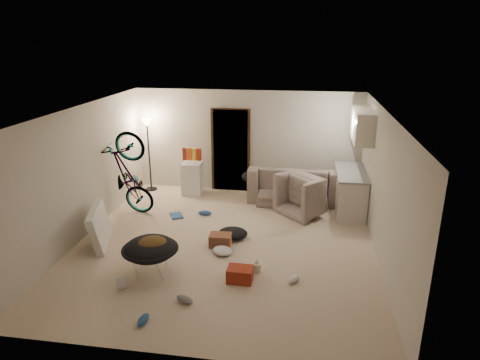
# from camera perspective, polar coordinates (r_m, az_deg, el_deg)

# --- Properties ---
(floor) EXTENTS (5.50, 6.00, 0.02)m
(floor) POSITION_cam_1_polar(r_m,az_deg,el_deg) (8.14, -2.03, -8.57)
(floor) COLOR beige
(floor) RESTS_ON ground
(ceiling) EXTENTS (5.50, 6.00, 0.02)m
(ceiling) POSITION_cam_1_polar(r_m,az_deg,el_deg) (7.33, -2.25, 9.21)
(ceiling) COLOR white
(ceiling) RESTS_ON wall_back
(wall_back) EXTENTS (5.50, 0.02, 2.50)m
(wall_back) POSITION_cam_1_polar(r_m,az_deg,el_deg) (10.50, 0.95, 5.13)
(wall_back) COLOR beige
(wall_back) RESTS_ON floor
(wall_front) EXTENTS (5.50, 0.02, 2.50)m
(wall_front) POSITION_cam_1_polar(r_m,az_deg,el_deg) (4.98, -8.76, -11.33)
(wall_front) COLOR beige
(wall_front) RESTS_ON floor
(wall_left) EXTENTS (0.02, 6.00, 2.50)m
(wall_left) POSITION_cam_1_polar(r_m,az_deg,el_deg) (8.58, -20.55, 0.77)
(wall_left) COLOR beige
(wall_left) RESTS_ON floor
(wall_right) EXTENTS (0.02, 6.00, 2.50)m
(wall_right) POSITION_cam_1_polar(r_m,az_deg,el_deg) (7.64, 18.64, -1.16)
(wall_right) COLOR beige
(wall_right) RESTS_ON floor
(doorway) EXTENTS (0.85, 0.10, 2.04)m
(doorway) POSITION_cam_1_polar(r_m,az_deg,el_deg) (10.58, -1.24, 3.94)
(doorway) COLOR black
(doorway) RESTS_ON floor
(door_trim) EXTENTS (0.97, 0.04, 2.10)m
(door_trim) POSITION_cam_1_polar(r_m,az_deg,el_deg) (10.55, -1.26, 3.90)
(door_trim) COLOR #352212
(door_trim) RESTS_ON floor
(floor_lamp) EXTENTS (0.28, 0.28, 1.81)m
(floor_lamp) POSITION_cam_1_polar(r_m,az_deg,el_deg) (10.73, -12.17, 5.32)
(floor_lamp) COLOR black
(floor_lamp) RESTS_ON floor
(kitchen_counter) EXTENTS (0.60, 1.50, 0.88)m
(kitchen_counter) POSITION_cam_1_polar(r_m,az_deg,el_deg) (9.73, 14.42, -1.58)
(kitchen_counter) COLOR beige
(kitchen_counter) RESTS_ON floor
(counter_top) EXTENTS (0.64, 1.54, 0.04)m
(counter_top) POSITION_cam_1_polar(r_m,az_deg,el_deg) (9.59, 14.64, 0.99)
(counter_top) COLOR gray
(counter_top) RESTS_ON kitchen_counter
(kitchen_uppers) EXTENTS (0.38, 1.40, 0.65)m
(kitchen_uppers) POSITION_cam_1_polar(r_m,az_deg,el_deg) (9.34, 15.96, 7.09)
(kitchen_uppers) COLOR beige
(kitchen_uppers) RESTS_ON wall_right
(sofa) EXTENTS (2.09, 0.84, 0.61)m
(sofa) POSITION_cam_1_polar(r_m,az_deg,el_deg) (10.15, 7.12, -1.09)
(sofa) COLOR #394039
(sofa) RESTS_ON floor
(armchair) EXTENTS (1.34, 1.33, 0.65)m
(armchair) POSITION_cam_1_polar(r_m,az_deg,el_deg) (9.56, 9.31, -2.32)
(armchair) COLOR #394039
(armchair) RESTS_ON floor
(bicycle) EXTENTS (1.99, 1.02, 1.11)m
(bicycle) POSITION_cam_1_polar(r_m,az_deg,el_deg) (9.53, -14.54, -1.61)
(bicycle) COLOR black
(bicycle) RESTS_ON floor
(book_asset) EXTENTS (0.27, 0.27, 0.02)m
(book_asset) POSITION_cam_1_polar(r_m,az_deg,el_deg) (7.03, -16.08, -14.00)
(book_asset) COLOR maroon
(book_asset) RESTS_ON floor
(mini_fridge) EXTENTS (0.49, 0.49, 0.79)m
(mini_fridge) POSITION_cam_1_polar(r_m,az_deg,el_deg) (10.55, -6.38, 0.25)
(mini_fridge) COLOR white
(mini_fridge) RESTS_ON floor
(snack_box_0) EXTENTS (0.12, 0.10, 0.30)m
(snack_box_0) POSITION_cam_1_polar(r_m,az_deg,el_deg) (10.42, -7.41, 3.45)
(snack_box_0) COLOR maroon
(snack_box_0) RESTS_ON mini_fridge
(snack_box_1) EXTENTS (0.11, 0.08, 0.30)m
(snack_box_1) POSITION_cam_1_polar(r_m,az_deg,el_deg) (10.39, -6.77, 3.43)
(snack_box_1) COLOR #DB5D1B
(snack_box_1) RESTS_ON mini_fridge
(snack_box_2) EXTENTS (0.10, 0.08, 0.30)m
(snack_box_2) POSITION_cam_1_polar(r_m,az_deg,el_deg) (10.36, -6.13, 3.41)
(snack_box_2) COLOR gold
(snack_box_2) RESTS_ON mini_fridge
(snack_box_3) EXTENTS (0.11, 0.08, 0.30)m
(snack_box_3) POSITION_cam_1_polar(r_m,az_deg,el_deg) (10.33, -5.48, 3.38)
(snack_box_3) COLOR maroon
(snack_box_3) RESTS_ON mini_fridge
(saucer_chair) EXTENTS (0.91, 0.91, 0.65)m
(saucer_chair) POSITION_cam_1_polar(r_m,az_deg,el_deg) (7.14, -11.85, -9.57)
(saucer_chair) COLOR silver
(saucer_chair) RESTS_ON floor
(hoodie) EXTENTS (0.61, 0.58, 0.22)m
(hoodie) POSITION_cam_1_polar(r_m,az_deg,el_deg) (7.01, -11.66, -8.32)
(hoodie) COLOR brown
(hoodie) RESTS_ON saucer_chair
(sofa_drape) EXTENTS (0.61, 0.52, 0.28)m
(sofa_drape) POSITION_cam_1_polar(r_m,az_deg,el_deg) (10.13, 1.80, 0.43)
(sofa_drape) COLOR black
(sofa_drape) RESTS_ON sofa
(tv_box) EXTENTS (0.58, 1.12, 0.73)m
(tv_box) POSITION_cam_1_polar(r_m,az_deg,el_deg) (8.39, -18.22, -5.90)
(tv_box) COLOR silver
(tv_box) RESTS_ON floor
(drink_case_a) EXTENTS (0.41, 0.30, 0.23)m
(drink_case_a) POSITION_cam_1_polar(r_m,az_deg,el_deg) (8.02, -2.62, -8.01)
(drink_case_a) COLOR brown
(drink_case_a) RESTS_ON floor
(drink_case_b) EXTENTS (0.41, 0.30, 0.23)m
(drink_case_b) POSITION_cam_1_polar(r_m,az_deg,el_deg) (6.96, -0.00, -12.47)
(drink_case_b) COLOR maroon
(drink_case_b) RESTS_ON floor
(juicer) EXTENTS (0.16, 0.16, 0.22)m
(juicer) POSITION_cam_1_polar(r_m,az_deg,el_deg) (7.22, 2.21, -11.50)
(juicer) COLOR beige
(juicer) RESTS_ON floor
(newspaper) EXTENTS (0.62, 0.66, 0.01)m
(newspaper) POSITION_cam_1_polar(r_m,az_deg,el_deg) (8.46, -0.55, -7.35)
(newspaper) COLOR silver
(newspaper) RESTS_ON floor
(book_blue) EXTENTS (0.37, 0.41, 0.03)m
(book_blue) POSITION_cam_1_polar(r_m,az_deg,el_deg) (9.39, -8.49, -4.73)
(book_blue) COLOR #2B589D
(book_blue) RESTS_ON floor
(book_white) EXTENTS (0.21, 0.26, 0.02)m
(book_white) POSITION_cam_1_polar(r_m,az_deg,el_deg) (8.30, -1.57, -7.84)
(book_white) COLOR silver
(book_white) RESTS_ON floor
(shoe_0) EXTENTS (0.30, 0.13, 0.11)m
(shoe_0) POSITION_cam_1_polar(r_m,az_deg,el_deg) (9.36, -4.69, -4.40)
(shoe_0) COLOR #2B589D
(shoe_0) RESTS_ON floor
(shoe_2) EXTENTS (0.14, 0.29, 0.10)m
(shoe_2) POSITION_cam_1_polar(r_m,az_deg,el_deg) (6.27, -12.80, -17.70)
(shoe_2) COLOR #2B589D
(shoe_2) RESTS_ON floor
(shoe_3) EXTENTS (0.32, 0.23, 0.11)m
(shoe_3) POSITION_cam_1_polar(r_m,az_deg,el_deg) (6.55, -7.38, -15.53)
(shoe_3) COLOR slate
(shoe_3) RESTS_ON floor
(shoe_4) EXTENTS (0.24, 0.30, 0.10)m
(shoe_4) POSITION_cam_1_polar(r_m,az_deg,el_deg) (7.02, 7.17, -12.95)
(shoe_4) COLOR white
(shoe_4) RESTS_ON floor
(clothes_lump_a) EXTENTS (0.58, 0.50, 0.18)m
(clothes_lump_a) POSITION_cam_1_polar(r_m,az_deg,el_deg) (8.33, -0.97, -7.11)
(clothes_lump_a) COLOR black
(clothes_lump_a) RESTS_ON floor
(clothes_lump_b) EXTENTS (0.46, 0.41, 0.13)m
(clothes_lump_b) POSITION_cam_1_polar(r_m,az_deg,el_deg) (10.34, 4.53, -2.03)
(clothes_lump_b) COLOR black
(clothes_lump_b) RESTS_ON floor
(clothes_lump_c) EXTENTS (0.50, 0.49, 0.12)m
(clothes_lump_c) POSITION_cam_1_polar(r_m,az_deg,el_deg) (7.78, -2.37, -9.39)
(clothes_lump_c) COLOR silver
(clothes_lump_c) RESTS_ON floor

